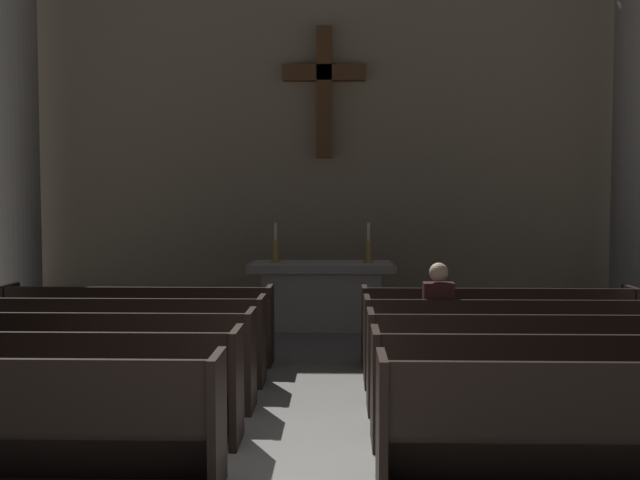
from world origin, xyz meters
name	(u,v)px	position (x,y,z in m)	size (l,w,h in m)	color
pew_left_row_2	(44,385)	(-2.14, 0.95, 0.48)	(3.21, 0.50, 0.95)	black
pew_left_row_3	(84,359)	(-2.14, 1.93, 0.48)	(3.21, 0.50, 0.95)	black
pew_left_row_4	(115,340)	(-2.14, 2.91, 0.48)	(3.21, 0.50, 0.95)	black
pew_left_row_5	(139,324)	(-2.14, 3.90, 0.48)	(3.21, 0.50, 0.95)	black
pew_right_row_1	(616,426)	(2.14, -0.04, 0.48)	(3.21, 0.50, 0.95)	black
pew_right_row_2	(572,389)	(2.14, 0.95, 0.48)	(3.21, 0.50, 0.95)	black
pew_right_row_3	(540,362)	(2.14, 1.93, 0.48)	(3.21, 0.50, 0.95)	black
pew_right_row_4	(516,342)	(2.14, 2.91, 0.48)	(3.21, 0.50, 0.95)	black
pew_right_row_5	(497,326)	(2.14, 3.90, 0.48)	(3.21, 0.50, 0.95)	black
column_left_third	(15,149)	(-4.85, 6.87, 2.75)	(1.09, 1.09, 5.68)	gray
column_right_third	(637,148)	(4.85, 6.87, 2.75)	(1.09, 1.09, 5.68)	gray
altar	(322,294)	(0.00, 6.39, 0.53)	(2.20, 0.90, 1.01)	#A8A399
candlestick_left	(276,250)	(-0.70, 6.39, 1.20)	(0.16, 0.16, 0.60)	#B79338
candlestick_right	(368,250)	(0.70, 6.39, 1.20)	(0.16, 0.16, 0.60)	#B79338
apse_with_cross	(325,114)	(0.00, 8.24, 3.42)	(10.86, 0.51, 6.84)	gray
lone_worshipper	(437,321)	(1.31, 2.95, 0.69)	(0.32, 0.43, 1.32)	#26262B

